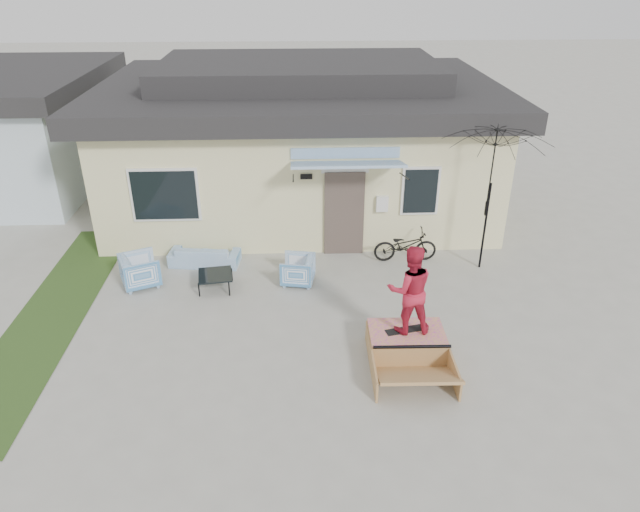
{
  "coord_description": "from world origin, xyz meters",
  "views": [
    {
      "loc": [
        -0.15,
        -8.31,
        6.54
      ],
      "look_at": [
        0.3,
        1.8,
        1.3
      ],
      "focal_mm": 32.54,
      "sensor_mm": 36.0,
      "label": 1
    }
  ],
  "objects_px": {
    "loveseat": "(204,252)",
    "armchair_right": "(298,269)",
    "armchair_left": "(140,269)",
    "skateboard": "(407,329)",
    "coffee_table": "(216,281)",
    "patio_umbrella": "(489,198)",
    "bicycle": "(405,242)",
    "skate_ramp": "(406,342)",
    "skater": "(410,288)"
  },
  "relations": [
    {
      "from": "loveseat",
      "to": "skater",
      "type": "height_order",
      "value": "skater"
    },
    {
      "from": "armchair_left",
      "to": "skate_ramp",
      "type": "distance_m",
      "value": 6.11
    },
    {
      "from": "coffee_table",
      "to": "armchair_left",
      "type": "bearing_deg",
      "value": 171.81
    },
    {
      "from": "armchair_right",
      "to": "patio_umbrella",
      "type": "distance_m",
      "value": 4.56
    },
    {
      "from": "bicycle",
      "to": "skate_ramp",
      "type": "relative_size",
      "value": 0.82
    },
    {
      "from": "coffee_table",
      "to": "patio_umbrella",
      "type": "relative_size",
      "value": 0.29
    },
    {
      "from": "coffee_table",
      "to": "skater",
      "type": "relative_size",
      "value": 0.43
    },
    {
      "from": "coffee_table",
      "to": "bicycle",
      "type": "distance_m",
      "value": 4.55
    },
    {
      "from": "armchair_left",
      "to": "armchair_right",
      "type": "bearing_deg",
      "value": -114.91
    },
    {
      "from": "loveseat",
      "to": "coffee_table",
      "type": "relative_size",
      "value": 2.27
    },
    {
      "from": "skateboard",
      "to": "skater",
      "type": "relative_size",
      "value": 0.47
    },
    {
      "from": "armchair_right",
      "to": "bicycle",
      "type": "bearing_deg",
      "value": 120.87
    },
    {
      "from": "armchair_right",
      "to": "skateboard",
      "type": "height_order",
      "value": "armchair_right"
    },
    {
      "from": "skater",
      "to": "armchair_right",
      "type": "bearing_deg",
      "value": -54.7
    },
    {
      "from": "armchair_right",
      "to": "skateboard",
      "type": "xyz_separation_m",
      "value": [
        1.97,
        -2.63,
        0.12
      ]
    },
    {
      "from": "armchair_left",
      "to": "skate_ramp",
      "type": "relative_size",
      "value": 0.44
    },
    {
      "from": "bicycle",
      "to": "skateboard",
      "type": "bearing_deg",
      "value": 169.63
    },
    {
      "from": "coffee_table",
      "to": "armchair_right",
      "type": "bearing_deg",
      "value": 5.59
    },
    {
      "from": "loveseat",
      "to": "skater",
      "type": "bearing_deg",
      "value": 145.94
    },
    {
      "from": "loveseat",
      "to": "armchair_right",
      "type": "distance_m",
      "value": 2.41
    },
    {
      "from": "armchair_right",
      "to": "skater",
      "type": "xyz_separation_m",
      "value": [
        1.97,
        -2.63,
        0.99
      ]
    },
    {
      "from": "loveseat",
      "to": "bicycle",
      "type": "xyz_separation_m",
      "value": [
        4.78,
        -0.02,
        0.16
      ]
    },
    {
      "from": "armchair_left",
      "to": "bicycle",
      "type": "bearing_deg",
      "value": -105.33
    },
    {
      "from": "coffee_table",
      "to": "skateboard",
      "type": "distance_m",
      "value": 4.51
    },
    {
      "from": "bicycle",
      "to": "armchair_right",
      "type": "bearing_deg",
      "value": 109.94
    },
    {
      "from": "coffee_table",
      "to": "skate_ramp",
      "type": "relative_size",
      "value": 0.39
    },
    {
      "from": "armchair_right",
      "to": "skater",
      "type": "bearing_deg",
      "value": 47.08
    },
    {
      "from": "coffee_table",
      "to": "skater",
      "type": "distance_m",
      "value": 4.65
    },
    {
      "from": "armchair_right",
      "to": "skateboard",
      "type": "bearing_deg",
      "value": 47.08
    },
    {
      "from": "armchair_right",
      "to": "skate_ramp",
      "type": "xyz_separation_m",
      "value": [
        1.97,
        -2.68,
        -0.13
      ]
    },
    {
      "from": "coffee_table",
      "to": "skate_ramp",
      "type": "distance_m",
      "value": 4.53
    },
    {
      "from": "coffee_table",
      "to": "bicycle",
      "type": "relative_size",
      "value": 0.48
    },
    {
      "from": "coffee_table",
      "to": "skateboard",
      "type": "relative_size",
      "value": 0.91
    },
    {
      "from": "loveseat",
      "to": "armchair_right",
      "type": "height_order",
      "value": "armchair_right"
    },
    {
      "from": "coffee_table",
      "to": "loveseat",
      "type": "bearing_deg",
      "value": 108.52
    },
    {
      "from": "bicycle",
      "to": "skateboard",
      "type": "distance_m",
      "value": 3.66
    },
    {
      "from": "loveseat",
      "to": "skateboard",
      "type": "bearing_deg",
      "value": 145.94
    },
    {
      "from": "coffee_table",
      "to": "patio_umbrella",
      "type": "distance_m",
      "value": 6.35
    },
    {
      "from": "loveseat",
      "to": "patio_umbrella",
      "type": "bearing_deg",
      "value": -176.92
    },
    {
      "from": "bicycle",
      "to": "skate_ramp",
      "type": "bearing_deg",
      "value": 169.73
    },
    {
      "from": "patio_umbrella",
      "to": "coffee_table",
      "type": "bearing_deg",
      "value": -173.19
    },
    {
      "from": "bicycle",
      "to": "skate_ramp",
      "type": "height_order",
      "value": "bicycle"
    },
    {
      "from": "armchair_left",
      "to": "skateboard",
      "type": "relative_size",
      "value": 1.01
    },
    {
      "from": "armchair_right",
      "to": "bicycle",
      "type": "relative_size",
      "value": 0.48
    },
    {
      "from": "skateboard",
      "to": "skate_ramp",
      "type": "bearing_deg",
      "value": -104.35
    },
    {
      "from": "loveseat",
      "to": "armchair_right",
      "type": "bearing_deg",
      "value": 162.65
    },
    {
      "from": "patio_umbrella",
      "to": "skate_ramp",
      "type": "xyz_separation_m",
      "value": [
        -2.33,
        -3.23,
        -1.52
      ]
    },
    {
      "from": "armchair_left",
      "to": "skateboard",
      "type": "bearing_deg",
      "value": -140.16
    },
    {
      "from": "armchair_left",
      "to": "skateboard",
      "type": "distance_m",
      "value": 6.08
    },
    {
      "from": "skate_ramp",
      "to": "skater",
      "type": "distance_m",
      "value": 1.12
    }
  ]
}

